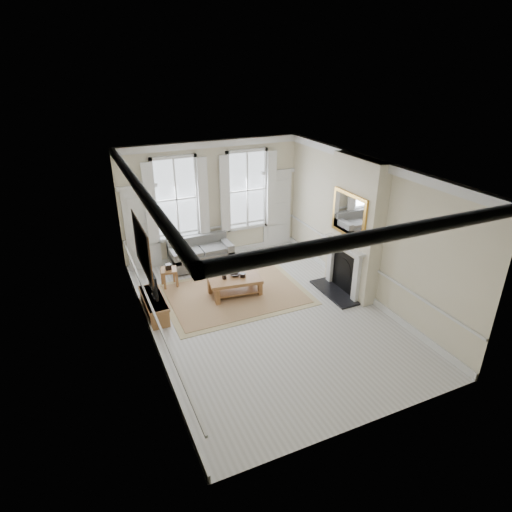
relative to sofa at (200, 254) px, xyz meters
name	(u,v)px	position (x,y,z in m)	size (l,w,h in m)	color
floor	(266,315)	(0.59, -3.11, -0.35)	(7.20, 7.20, 0.00)	#B7B5AD
ceiling	(268,169)	(0.59, -3.11, 3.05)	(7.20, 7.20, 0.00)	white
back_wall	(213,201)	(0.59, 0.49, 1.35)	(5.20, 5.20, 0.00)	beige
left_wall	(145,270)	(-2.01, -3.11, 1.35)	(7.20, 7.20, 0.00)	beige
right_wall	(366,229)	(3.19, -3.11, 1.35)	(7.20, 7.20, 0.00)	beige
window_left	(176,199)	(-0.46, 0.44, 1.55)	(1.26, 0.20, 2.20)	#B2BCC6
window_right	(247,190)	(1.64, 0.44, 1.55)	(1.26, 0.20, 2.20)	#B2BCC6
door_left	(142,230)	(-1.46, 0.45, 0.80)	(0.90, 0.08, 2.30)	silver
door_right	(277,210)	(2.64, 0.45, 0.80)	(0.90, 0.08, 2.30)	silver
painting	(142,247)	(-1.97, -2.81, 1.70)	(0.05, 1.66, 1.06)	#A15E1B
chimney_breast	(355,228)	(3.02, -2.91, 1.35)	(0.35, 1.70, 3.38)	beige
hearth	(334,292)	(2.59, -2.91, -0.33)	(0.55, 1.50, 0.05)	black
fireplace	(343,266)	(2.79, -2.91, 0.38)	(0.21, 1.45, 1.33)	silver
mirror	(349,215)	(2.80, -2.91, 1.70)	(0.06, 1.26, 1.06)	gold
sofa	(200,254)	(0.00, 0.00, 0.00)	(1.72, 0.84, 0.83)	slate
side_table	(169,273)	(-1.10, -0.84, 0.03)	(0.47, 0.47, 0.49)	brown
rug	(235,294)	(0.28, -1.95, -0.34)	(3.50, 2.60, 0.02)	#9F7952
coffee_table	(235,281)	(0.28, -1.95, 0.05)	(1.36, 0.91, 0.48)	brown
ceramic_pot_a	(224,277)	(0.03, -1.90, 0.18)	(0.11, 0.11, 0.11)	black
ceramic_pot_b	(243,275)	(0.48, -2.00, 0.18)	(0.14, 0.14, 0.10)	black
bowl	(235,274)	(0.33, -1.85, 0.16)	(0.26, 0.26, 0.06)	black
tv_stand	(154,306)	(-1.75, -2.05, -0.12)	(0.41, 1.29, 0.46)	brown
tv	(152,282)	(-1.73, -2.05, 0.50)	(0.08, 0.90, 0.68)	black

